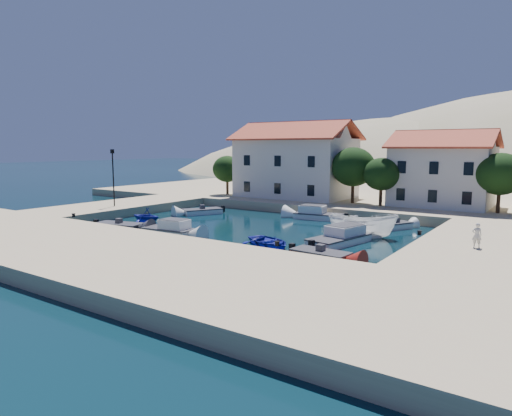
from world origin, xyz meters
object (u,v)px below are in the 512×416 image
(building_mid, at_px, (443,168))
(cabin_cruiser_south, at_px, (169,230))
(rowboat_south, at_px, (269,246))
(pedestrian, at_px, (477,235))
(building_left, at_px, (296,159))
(lamppost, at_px, (113,172))
(cabin_cruiser_east, at_px, (339,238))
(boat_east, at_px, (362,237))

(building_mid, height_order, cabin_cruiser_south, building_mid)
(rowboat_south, distance_m, pedestrian, 14.36)
(cabin_cruiser_south, bearing_deg, pedestrian, 6.01)
(building_left, height_order, lamppost, building_left)
(building_mid, relative_size, cabin_cruiser_east, 1.72)
(building_left, distance_m, building_mid, 18.04)
(building_mid, distance_m, pedestrian, 22.67)
(rowboat_south, xyz_separation_m, boat_east, (4.62, 7.25, 0.00))
(building_left, relative_size, cabin_cruiser_east, 2.41)
(building_mid, bearing_deg, boat_east, -97.74)
(boat_east, bearing_deg, cabin_cruiser_east, 160.53)
(building_mid, bearing_deg, lamppost, -144.55)
(pedestrian, bearing_deg, building_left, -60.14)
(lamppost, xyz_separation_m, pedestrian, (36.40, -0.33, -2.94))
(building_left, height_order, cabin_cruiser_south, building_left)
(lamppost, bearing_deg, building_left, 60.10)
(cabin_cruiser_south, bearing_deg, cabin_cruiser_east, 14.75)
(cabin_cruiser_east, bearing_deg, cabin_cruiser_south, 121.41)
(cabin_cruiser_south, xyz_separation_m, pedestrian, (23.17, 4.58, 1.34))
(building_left, distance_m, pedestrian, 32.41)
(building_mid, relative_size, lamppost, 1.69)
(lamppost, bearing_deg, pedestrian, -0.52)
(building_mid, bearing_deg, rowboat_south, -105.85)
(building_mid, height_order, rowboat_south, building_mid)
(building_mid, relative_size, rowboat_south, 2.41)
(building_left, height_order, pedestrian, building_left)
(cabin_cruiser_south, height_order, rowboat_south, cabin_cruiser_south)
(pedestrian, bearing_deg, rowboat_south, -7.76)
(lamppost, relative_size, cabin_cruiser_south, 1.32)
(cabin_cruiser_south, bearing_deg, lamppost, 154.49)
(rowboat_south, distance_m, boat_east, 8.60)
(cabin_cruiser_south, relative_size, boat_east, 0.83)
(building_mid, height_order, boat_east, building_mid)
(rowboat_south, height_order, boat_east, boat_east)
(cabin_cruiser_south, xyz_separation_m, rowboat_south, (9.29, 1.34, -0.48))
(building_left, bearing_deg, rowboat_south, -64.94)
(cabin_cruiser_south, relative_size, cabin_cruiser_east, 0.77)
(lamppost, height_order, cabin_cruiser_south, lamppost)
(cabin_cruiser_south, distance_m, cabin_cruiser_east, 14.32)
(building_mid, xyz_separation_m, cabin_cruiser_south, (-16.27, -25.91, -4.75))
(lamppost, xyz_separation_m, cabin_cruiser_south, (13.23, -4.91, -4.28))
(cabin_cruiser_east, bearing_deg, building_mid, 3.91)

